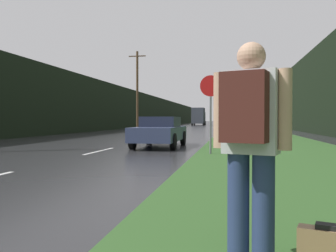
% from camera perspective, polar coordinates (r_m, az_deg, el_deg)
% --- Properties ---
extents(grass_verge, '(6.00, 240.00, 0.02)m').
position_cam_1_polar(grass_verge, '(40.70, 12.68, -0.67)').
color(grass_verge, '#2D5123').
rests_on(grass_verge, ground_plane).
extents(lane_stripe_c, '(0.12, 3.00, 0.01)m').
position_cam_1_polar(lane_stripe_c, '(13.88, -10.92, -3.95)').
color(lane_stripe_c, silver).
rests_on(lane_stripe_c, ground_plane).
extents(lane_stripe_d, '(0.12, 3.00, 0.01)m').
position_cam_1_polar(lane_stripe_d, '(20.55, -3.85, -2.32)').
color(lane_stripe_d, silver).
rests_on(lane_stripe_d, ground_plane).
extents(lane_stripe_e, '(0.12, 3.00, 0.01)m').
position_cam_1_polar(lane_stripe_e, '(27.38, -0.28, -1.48)').
color(lane_stripe_e, silver).
rests_on(lane_stripe_e, ground_plane).
extents(lane_stripe_f, '(0.12, 3.00, 0.01)m').
position_cam_1_polar(lane_stripe_f, '(34.28, 1.86, -0.97)').
color(lane_stripe_f, silver).
rests_on(lane_stripe_f, ground_plane).
extents(treeline_far_side, '(2.00, 140.00, 5.40)m').
position_cam_1_polar(treeline_far_side, '(52.76, -5.98, 2.65)').
color(treeline_far_side, black).
rests_on(treeline_far_side, ground_plane).
extents(treeline_near_side, '(2.00, 140.00, 7.23)m').
position_cam_1_polar(treeline_near_side, '(51.29, 18.94, 3.68)').
color(treeline_near_side, black).
rests_on(treeline_near_side, ground_plane).
extents(utility_pole_far, '(1.80, 0.24, 8.36)m').
position_cam_1_polar(utility_pole_far, '(37.60, -4.95, 5.77)').
color(utility_pole_far, '#4C3823').
rests_on(utility_pole_far, ground_plane).
extents(stop_sign, '(0.73, 0.07, 2.73)m').
position_cam_1_polar(stop_sign, '(12.34, 6.84, 3.39)').
color(stop_sign, slate).
rests_on(stop_sign, ground_plane).
extents(hitchhiker_with_backpack, '(0.61, 0.52, 1.83)m').
position_cam_1_polar(hitchhiker_with_backpack, '(2.92, 12.98, -2.06)').
color(hitchhiker_with_backpack, navy).
rests_on(hitchhiker_with_backpack, ground_plane).
extents(suitcase, '(0.43, 0.26, 0.40)m').
position_cam_1_polar(suitcase, '(3.17, 23.94, -17.85)').
color(suitcase, olive).
rests_on(suitcase, ground_plane).
extents(car_passing_near, '(1.87, 4.61, 1.33)m').
position_cam_1_polar(car_passing_near, '(15.68, -1.29, -0.85)').
color(car_passing_near, '#2D3856').
rests_on(car_passing_near, ground_plane).
extents(delivery_truck, '(2.57, 6.83, 3.61)m').
position_cam_1_polar(delivery_truck, '(74.42, 4.95, 1.55)').
color(delivery_truck, black).
rests_on(delivery_truck, ground_plane).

